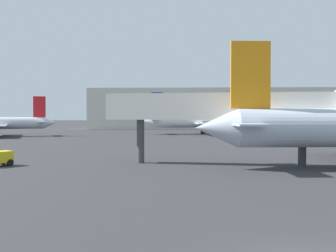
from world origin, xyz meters
TOP-DOWN VIEW (x-y plane):
  - airplane_far_right at (0.55, 82.38)m, footprint 31.41×19.76m
  - jet_bridge at (1.09, 24.78)m, footprint 22.93×5.07m
  - terminal_building at (7.52, 119.80)m, footprint 83.02×18.34m

SIDE VIEW (x-z plane):
  - airplane_far_right at x=0.55m, z-range -1.75..7.79m
  - jet_bridge at x=1.09m, z-range 1.79..8.43m
  - terminal_building at x=7.52m, z-range 0.00..12.42m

